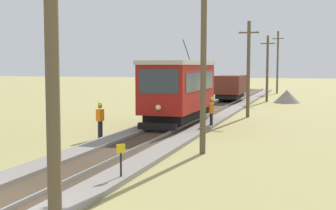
{
  "coord_description": "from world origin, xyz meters",
  "views": [
    {
      "loc": [
        7.35,
        -9.33,
        3.55
      ],
      "look_at": [
        -0.15,
        15.72,
        1.39
      ],
      "focal_mm": 51.04,
      "sensor_mm": 36.0,
      "label": 1
    }
  ],
  "objects_px": {
    "track_worker": "(100,118)",
    "second_worker": "(211,111)",
    "red_tram": "(179,89)",
    "trackside_signal_marker": "(121,161)",
    "utility_pole_near_tram": "(203,55)",
    "gravel_pile": "(287,96)",
    "utility_pole_foreground": "(52,73)",
    "freight_car": "(230,87)",
    "utility_pole_distant": "(278,62)",
    "utility_pole_mid": "(248,68)",
    "utility_pole_far": "(267,68)"
  },
  "relations": [
    {
      "from": "red_tram",
      "to": "utility_pole_distant",
      "type": "xyz_separation_m",
      "value": [
        3.2,
        35.84,
        1.88
      ]
    },
    {
      "from": "utility_pole_mid",
      "to": "gravel_pile",
      "type": "relative_size",
      "value": 2.54
    },
    {
      "from": "trackside_signal_marker",
      "to": "gravel_pile",
      "type": "xyz_separation_m",
      "value": [
        3.33,
        33.45,
        -0.04
      ]
    },
    {
      "from": "freight_car",
      "to": "red_tram",
      "type": "bearing_deg",
      "value": -89.99
    },
    {
      "from": "freight_car",
      "to": "trackside_signal_marker",
      "type": "height_order",
      "value": "freight_car"
    },
    {
      "from": "utility_pole_distant",
      "to": "track_worker",
      "type": "height_order",
      "value": "utility_pole_distant"
    },
    {
      "from": "utility_pole_distant",
      "to": "utility_pole_mid",
      "type": "bearing_deg",
      "value": -90.0
    },
    {
      "from": "utility_pole_near_tram",
      "to": "utility_pole_far",
      "type": "xyz_separation_m",
      "value": [
        0.0,
        29.16,
        -0.64
      ]
    },
    {
      "from": "freight_car",
      "to": "trackside_signal_marker",
      "type": "bearing_deg",
      "value": -86.65
    },
    {
      "from": "utility_pole_foreground",
      "to": "trackside_signal_marker",
      "type": "height_order",
      "value": "utility_pole_foreground"
    },
    {
      "from": "red_tram",
      "to": "trackside_signal_marker",
      "type": "height_order",
      "value": "red_tram"
    },
    {
      "from": "utility_pole_mid",
      "to": "second_worker",
      "type": "height_order",
      "value": "utility_pole_mid"
    },
    {
      "from": "freight_car",
      "to": "track_worker",
      "type": "xyz_separation_m",
      "value": [
        -2.46,
        -23.97,
        -0.57
      ]
    },
    {
      "from": "utility_pole_foreground",
      "to": "second_worker",
      "type": "height_order",
      "value": "utility_pole_foreground"
    },
    {
      "from": "trackside_signal_marker",
      "to": "freight_car",
      "type": "bearing_deg",
      "value": 93.35
    },
    {
      "from": "utility_pole_far",
      "to": "second_worker",
      "type": "bearing_deg",
      "value": -93.29
    },
    {
      "from": "utility_pole_foreground",
      "to": "second_worker",
      "type": "xyz_separation_m",
      "value": [
        -1.23,
        19.44,
        -2.45
      ]
    },
    {
      "from": "utility_pole_near_tram",
      "to": "track_worker",
      "type": "bearing_deg",
      "value": 156.84
    },
    {
      "from": "trackside_signal_marker",
      "to": "second_worker",
      "type": "relative_size",
      "value": 0.66
    },
    {
      "from": "red_tram",
      "to": "utility_pole_near_tram",
      "type": "bearing_deg",
      "value": -68.36
    },
    {
      "from": "utility_pole_near_tram",
      "to": "trackside_signal_marker",
      "type": "xyz_separation_m",
      "value": [
        -1.34,
        -5.46,
        -3.33
      ]
    },
    {
      "from": "freight_car",
      "to": "track_worker",
      "type": "relative_size",
      "value": 2.91
    },
    {
      "from": "freight_car",
      "to": "gravel_pile",
      "type": "height_order",
      "value": "freight_car"
    },
    {
      "from": "utility_pole_foreground",
      "to": "second_worker",
      "type": "distance_m",
      "value": 19.63
    },
    {
      "from": "track_worker",
      "to": "trackside_signal_marker",
      "type": "bearing_deg",
      "value": 127.17
    },
    {
      "from": "utility_pole_near_tram",
      "to": "gravel_pile",
      "type": "relative_size",
      "value": 3.0
    },
    {
      "from": "utility_pole_foreground",
      "to": "gravel_pile",
      "type": "relative_size",
      "value": 2.57
    },
    {
      "from": "utility_pole_mid",
      "to": "utility_pole_far",
      "type": "distance_m",
      "value": 14.84
    },
    {
      "from": "utility_pole_far",
      "to": "gravel_pile",
      "type": "height_order",
      "value": "utility_pole_far"
    },
    {
      "from": "red_tram",
      "to": "utility_pole_distant",
      "type": "relative_size",
      "value": 1.07
    },
    {
      "from": "red_tram",
      "to": "utility_pole_foreground",
      "type": "relative_size",
      "value": 1.28
    },
    {
      "from": "utility_pole_far",
      "to": "trackside_signal_marker",
      "type": "relative_size",
      "value": 5.51
    },
    {
      "from": "track_worker",
      "to": "second_worker",
      "type": "relative_size",
      "value": 1.0
    },
    {
      "from": "utility_pole_foreground",
      "to": "trackside_signal_marker",
      "type": "xyz_separation_m",
      "value": [
        -1.34,
        6.22,
        -2.77
      ]
    },
    {
      "from": "gravel_pile",
      "to": "track_worker",
      "type": "height_order",
      "value": "track_worker"
    },
    {
      "from": "utility_pole_foreground",
      "to": "utility_pole_near_tram",
      "type": "xyz_separation_m",
      "value": [
        0.0,
        11.69,
        0.55
      ]
    },
    {
      "from": "utility_pole_far",
      "to": "freight_car",
      "type": "bearing_deg",
      "value": -139.23
    },
    {
      "from": "red_tram",
      "to": "utility_pole_mid",
      "type": "height_order",
      "value": "utility_pole_mid"
    },
    {
      "from": "utility_pole_far",
      "to": "utility_pole_near_tram",
      "type": "bearing_deg",
      "value": -90.0
    },
    {
      "from": "utility_pole_near_tram",
      "to": "freight_car",
      "type": "bearing_deg",
      "value": 96.93
    },
    {
      "from": "utility_pole_foreground",
      "to": "utility_pole_distant",
      "type": "xyz_separation_m",
      "value": [
        0.0,
        55.6,
        0.63
      ]
    },
    {
      "from": "trackside_signal_marker",
      "to": "red_tram",
      "type": "bearing_deg",
      "value": 97.82
    },
    {
      "from": "gravel_pile",
      "to": "utility_pole_near_tram",
      "type": "bearing_deg",
      "value": -94.05
    },
    {
      "from": "second_worker",
      "to": "red_tram",
      "type": "bearing_deg",
      "value": 151.68
    },
    {
      "from": "utility_pole_distant",
      "to": "track_worker",
      "type": "relative_size",
      "value": 4.46
    },
    {
      "from": "red_tram",
      "to": "utility_pole_foreground",
      "type": "bearing_deg",
      "value": -80.79
    },
    {
      "from": "red_tram",
      "to": "trackside_signal_marker",
      "type": "xyz_separation_m",
      "value": [
        1.86,
        -13.54,
        -1.53
      ]
    },
    {
      "from": "trackside_signal_marker",
      "to": "gravel_pile",
      "type": "height_order",
      "value": "gravel_pile"
    },
    {
      "from": "utility_pole_far",
      "to": "utility_pole_distant",
      "type": "bearing_deg",
      "value": 90.0
    },
    {
      "from": "track_worker",
      "to": "gravel_pile",
      "type": "bearing_deg",
      "value": -98.25
    }
  ]
}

